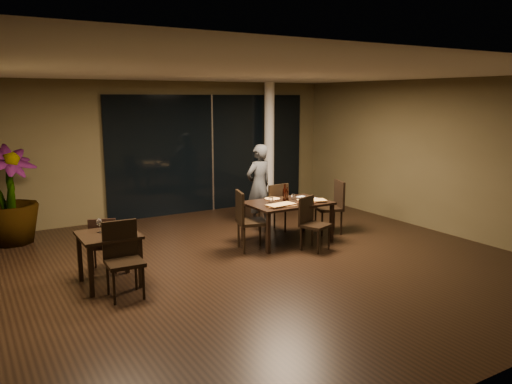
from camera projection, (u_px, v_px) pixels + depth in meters
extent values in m
plane|color=black|center=(264.00, 262.00, 8.11)|extent=(8.00, 8.00, 0.00)
cube|color=#484026|center=(170.00, 149.00, 11.25)|extent=(8.00, 0.10, 3.00)
cube|color=#484026|center=(504.00, 228.00, 4.42)|extent=(8.00, 0.10, 3.00)
cube|color=#484026|center=(438.00, 156.00, 9.87)|extent=(0.10, 8.00, 3.00)
cube|color=silver|center=(265.00, 72.00, 7.55)|extent=(8.00, 8.00, 0.04)
cube|color=black|center=(212.00, 153.00, 11.71)|extent=(5.00, 0.06, 2.70)
cylinder|color=white|center=(269.00, 145.00, 12.12)|extent=(0.24, 0.24, 3.00)
cube|color=black|center=(287.00, 203.00, 9.16)|extent=(1.50, 1.00, 0.04)
cube|color=black|center=(268.00, 233.00, 8.51)|extent=(0.06, 0.06, 0.71)
cube|color=black|center=(332.00, 223.00, 9.20)|extent=(0.06, 0.06, 0.71)
cube|color=black|center=(243.00, 222.00, 9.25)|extent=(0.06, 0.06, 0.71)
cube|color=black|center=(303.00, 214.00, 9.94)|extent=(0.06, 0.06, 0.71)
cube|color=black|center=(108.00, 235.00, 7.02)|extent=(0.80, 0.80, 0.04)
cube|color=black|center=(91.00, 272.00, 6.63)|extent=(0.06, 0.06, 0.71)
cube|color=black|center=(140.00, 263.00, 6.98)|extent=(0.06, 0.06, 0.71)
cube|color=black|center=(80.00, 258.00, 7.21)|extent=(0.06, 0.06, 0.71)
cube|color=black|center=(126.00, 251.00, 7.55)|extent=(0.06, 0.06, 0.71)
cube|color=black|center=(272.00, 209.00, 9.89)|extent=(0.47, 0.47, 0.05)
cylinder|color=black|center=(275.00, 217.00, 10.19)|extent=(0.04, 0.04, 0.47)
cylinder|color=black|center=(259.00, 219.00, 9.99)|extent=(0.04, 0.04, 0.47)
cylinder|color=black|center=(285.00, 221.00, 9.88)|extent=(0.04, 0.04, 0.47)
cylinder|color=black|center=(270.00, 223.00, 9.68)|extent=(0.04, 0.04, 0.47)
cube|color=black|center=(278.00, 198.00, 9.67)|extent=(0.46, 0.06, 0.52)
cube|color=black|center=(315.00, 225.00, 8.69)|extent=(0.55, 0.55, 0.05)
cylinder|color=black|center=(318.00, 242.00, 8.48)|extent=(0.04, 0.04, 0.44)
cylinder|color=black|center=(329.00, 237.00, 8.75)|extent=(0.04, 0.04, 0.44)
cylinder|color=black|center=(301.00, 238.00, 8.71)|extent=(0.04, 0.04, 0.44)
cylinder|color=black|center=(312.00, 234.00, 8.97)|extent=(0.04, 0.04, 0.44)
cube|color=black|center=(306.00, 210.00, 8.76)|extent=(0.42, 0.18, 0.49)
cube|color=black|center=(252.00, 222.00, 8.69)|extent=(0.60, 0.60, 0.06)
cylinder|color=black|center=(266.00, 238.00, 8.60)|extent=(0.04, 0.04, 0.50)
cylinder|color=black|center=(260.00, 232.00, 8.97)|extent=(0.04, 0.04, 0.50)
cylinder|color=black|center=(244.00, 240.00, 8.49)|extent=(0.04, 0.04, 0.50)
cylinder|color=black|center=(239.00, 234.00, 8.87)|extent=(0.04, 0.04, 0.50)
cube|color=black|center=(240.00, 207.00, 8.58)|extent=(0.17, 0.48, 0.55)
cube|color=black|center=(329.00, 208.00, 9.81)|extent=(0.61, 0.61, 0.05)
cylinder|color=black|center=(315.00, 219.00, 10.00)|extent=(0.04, 0.04, 0.49)
cylinder|color=black|center=(322.00, 223.00, 9.62)|extent=(0.04, 0.04, 0.49)
cylinder|color=black|center=(334.00, 218.00, 10.08)|extent=(0.04, 0.04, 0.49)
cylinder|color=black|center=(341.00, 222.00, 9.70)|extent=(0.04, 0.04, 0.49)
cube|color=black|center=(339.00, 194.00, 9.80)|extent=(0.19, 0.47, 0.55)
cube|color=black|center=(104.00, 245.00, 7.64)|extent=(0.51, 0.51, 0.05)
cylinder|color=black|center=(117.00, 254.00, 7.87)|extent=(0.03, 0.03, 0.41)
cylinder|color=black|center=(95.00, 255.00, 7.81)|extent=(0.03, 0.03, 0.41)
cylinder|color=black|center=(115.00, 260.00, 7.56)|extent=(0.03, 0.03, 0.41)
cylinder|color=black|center=(93.00, 262.00, 7.49)|extent=(0.03, 0.03, 0.41)
cube|color=black|center=(102.00, 234.00, 7.43)|extent=(0.39, 0.17, 0.46)
cube|color=black|center=(125.00, 263.00, 6.61)|extent=(0.49, 0.49, 0.05)
cylinder|color=black|center=(114.00, 287.00, 6.40)|extent=(0.04, 0.04, 0.48)
cylinder|color=black|center=(144.00, 282.00, 6.57)|extent=(0.04, 0.04, 0.48)
cylinder|color=black|center=(108.00, 278.00, 6.73)|extent=(0.04, 0.04, 0.48)
cylinder|color=black|center=(136.00, 273.00, 6.91)|extent=(0.04, 0.04, 0.48)
cube|color=black|center=(120.00, 240.00, 6.74)|extent=(0.47, 0.07, 0.53)
imported|color=#303336|center=(259.00, 186.00, 10.26)|extent=(0.64, 0.48, 1.70)
imported|color=#21511B|center=(9.00, 195.00, 9.01)|extent=(1.34, 1.34, 1.80)
cube|color=#4B2F18|center=(281.00, 206.00, 8.79)|extent=(0.57, 0.37, 0.01)
cube|color=#4E2919|center=(312.00, 202.00, 9.15)|extent=(0.59, 0.36, 0.01)
cylinder|color=#A72912|center=(272.00, 199.00, 9.38)|extent=(0.28, 0.28, 0.01)
cylinder|color=white|center=(271.00, 200.00, 9.07)|extent=(0.08, 0.08, 0.10)
cylinder|color=white|center=(293.00, 197.00, 9.40)|extent=(0.08, 0.08, 0.10)
cube|color=white|center=(315.00, 199.00, 9.40)|extent=(0.20, 0.14, 0.01)
cube|color=white|center=(302.00, 197.00, 9.60)|extent=(0.18, 0.10, 0.01)
cube|color=white|center=(117.00, 235.00, 6.92)|extent=(0.19, 0.13, 0.01)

